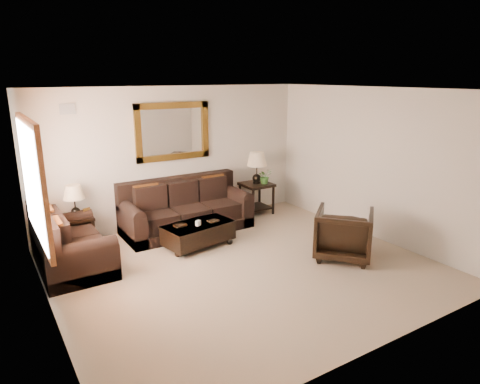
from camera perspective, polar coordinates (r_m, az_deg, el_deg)
room at (r=6.30m, az=0.54°, el=1.16°), size 5.51×5.01×2.71m
window at (r=6.22m, az=-25.79°, el=1.31°), size 0.07×1.96×1.66m
mirror at (r=8.35m, az=-8.93°, el=7.97°), size 1.50×0.06×1.10m
air_vent at (r=7.77m, az=-22.03°, el=10.24°), size 0.25×0.02×0.18m
sofa at (r=8.28m, az=-7.29°, el=-2.64°), size 2.41×1.04×0.99m
loveseat at (r=7.11m, az=-21.94°, el=-6.81°), size 1.00×1.68×0.94m
end_table_left at (r=7.77m, az=-21.11°, el=-1.89°), size 0.51×0.51×1.12m
end_table_right at (r=9.08m, az=2.24°, el=2.46°), size 0.61×0.61×1.33m
coffee_table at (r=7.50m, az=-5.58°, el=-5.32°), size 1.30×0.84×0.51m
armchair at (r=7.15m, az=13.70°, el=-5.12°), size 1.19×1.19×0.90m
potted_plant at (r=9.08m, az=3.32°, el=1.91°), size 0.31×0.34×0.25m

